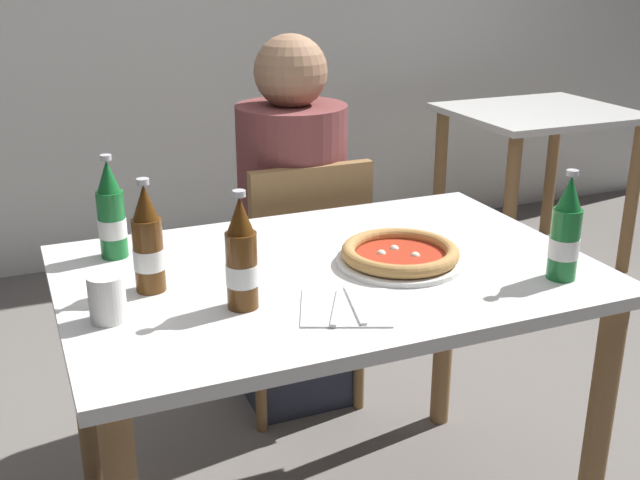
{
  "coord_description": "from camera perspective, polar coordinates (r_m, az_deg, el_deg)",
  "views": [
    {
      "loc": [
        -0.65,
        -1.51,
        1.43
      ],
      "look_at": [
        0.0,
        0.05,
        0.8
      ],
      "focal_mm": 43.61,
      "sensor_mm": 36.0,
      "label": 1
    }
  ],
  "objects": [
    {
      "name": "napkin_with_cutlery",
      "position": [
        1.58,
        1.91,
        -4.93
      ],
      "size": [
        0.24,
        0.24,
        0.01
      ],
      "color": "white",
      "rests_on": "dining_table_main"
    },
    {
      "name": "dining_table_main",
      "position": [
        1.83,
        0.61,
        -5.34
      ],
      "size": [
        1.2,
        0.8,
        0.75
      ],
      "color": "silver",
      "rests_on": "ground_plane"
    },
    {
      "name": "pizza_margherita_near",
      "position": [
        1.81,
        5.88,
        -1.09
      ],
      "size": [
        0.29,
        0.29,
        0.04
      ],
      "color": "white",
      "rests_on": "dining_table_main"
    },
    {
      "name": "dining_table_background",
      "position": [
        3.8,
        15.64,
        6.87
      ],
      "size": [
        0.8,
        0.7,
        0.75
      ],
      "color": "silver",
      "rests_on": "ground_plane"
    },
    {
      "name": "beer_bottle_left",
      "position": [
        1.88,
        -15.06,
        1.81
      ],
      "size": [
        0.07,
        0.07,
        0.25
      ],
      "color": "#196B2D",
      "rests_on": "dining_table_main"
    },
    {
      "name": "paper_cup",
      "position": [
        1.57,
        -15.35,
        -4.13
      ],
      "size": [
        0.07,
        0.07,
        0.09
      ],
      "primitive_type": "cylinder",
      "color": "white",
      "rests_on": "dining_table_main"
    },
    {
      "name": "beer_bottle_center",
      "position": [
        1.66,
        -12.51,
        -0.32
      ],
      "size": [
        0.07,
        0.07,
        0.25
      ],
      "color": "#512D0F",
      "rests_on": "dining_table_main"
    },
    {
      "name": "beer_bottle_right",
      "position": [
        1.55,
        -5.78,
        -1.42
      ],
      "size": [
        0.07,
        0.07,
        0.25
      ],
      "color": "#512D0F",
      "rests_on": "dining_table_main"
    },
    {
      "name": "chair_behind_table",
      "position": [
        2.46,
        -1.56,
        -2.27
      ],
      "size": [
        0.4,
        0.4,
        0.85
      ],
      "rotation": [
        0.0,
        0.0,
        3.14
      ],
      "color": "olive",
      "rests_on": "ground_plane"
    },
    {
      "name": "diner_seated",
      "position": [
        2.47,
        -2.01,
        0.33
      ],
      "size": [
        0.34,
        0.34,
        1.21
      ],
      "color": "#2D3342",
      "rests_on": "ground_plane"
    },
    {
      "name": "beer_bottle_extra",
      "position": [
        1.77,
        17.56,
        0.43
      ],
      "size": [
        0.07,
        0.07,
        0.25
      ],
      "color": "#196B2D",
      "rests_on": "dining_table_main"
    }
  ]
}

